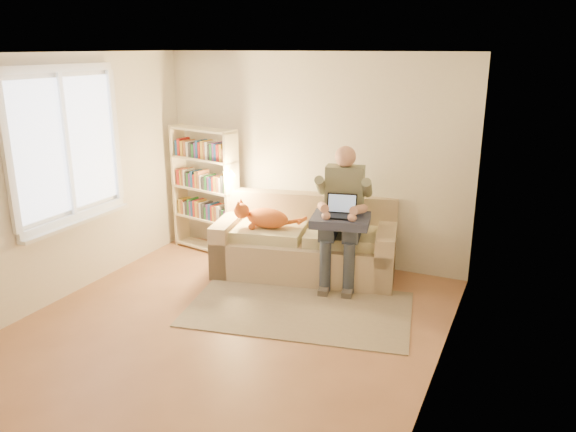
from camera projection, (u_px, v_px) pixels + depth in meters
The scene contains 14 objects.
floor at pixel (223, 332), 5.44m from camera, with size 4.50×4.50×0.00m, color #926042.
ceiling at pixel (212, 53), 4.69m from camera, with size 4.00×4.50×0.02m, color white.
wall_left at pixel (53, 181), 5.86m from camera, with size 0.02×4.50×2.60m, color silver.
wall_right at pixel (443, 232), 4.27m from camera, with size 0.02×4.50×2.60m, color silver.
wall_back at pixel (312, 159), 7.02m from camera, with size 4.00×0.02×2.60m, color silver.
wall_front at pixel (5, 302), 3.10m from camera, with size 4.00×0.02×2.60m, color silver.
window at pixel (71, 171), 5.99m from camera, with size 0.12×1.52×1.69m.
sofa at pixel (306, 246), 6.81m from camera, with size 2.28×1.38×0.91m.
person at pixel (343, 208), 6.40m from camera, with size 0.57×0.77×1.58m.
cat at pixel (261, 217), 6.68m from camera, with size 0.77×0.39×0.29m.
blanket at pixel (345, 221), 6.27m from camera, with size 0.64×0.52×0.10m, color #2D324F.
laptop at pixel (345, 211), 6.25m from camera, with size 0.38×0.34×0.30m.
bookshelf at pixel (205, 184), 7.37m from camera, with size 1.09×0.51×1.66m.
rug at pixel (299, 309), 5.90m from camera, with size 2.31×1.37×0.01m, color gray.
Camera 1 is at (2.60, -4.18, 2.66)m, focal length 35.00 mm.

